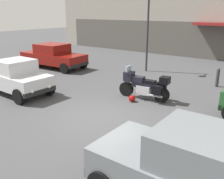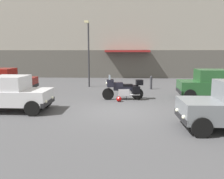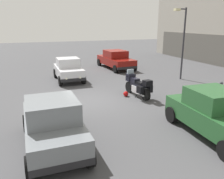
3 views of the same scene
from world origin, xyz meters
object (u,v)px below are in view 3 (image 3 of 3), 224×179
at_px(car_hatchback_near, 214,113).
at_px(helmet, 126,94).
at_px(streetlamp_curbside, 182,37).
at_px(car_compact_side, 68,70).
at_px(motorcycle, 138,85).
at_px(car_sedan_far, 116,59).
at_px(car_wagon_end, 53,124).
at_px(bollard_curbside, 220,90).

bearing_deg(car_hatchback_near, helmet, -166.11).
height_order(car_hatchback_near, streetlamp_curbside, streetlamp_curbside).
xyz_separation_m(car_hatchback_near, car_compact_side, (-9.90, -3.32, -0.04)).
distance_m(motorcycle, car_hatchback_near, 4.99).
height_order(car_hatchback_near, car_sedan_far, car_hatchback_near).
relative_size(motorcycle, car_sedan_far, 0.49).
height_order(car_compact_side, streetlamp_curbside, streetlamp_curbside).
bearing_deg(car_wagon_end, helmet, -47.03).
relative_size(motorcycle, car_hatchback_near, 0.58).
bearing_deg(car_hatchback_near, motorcycle, -172.08).
xyz_separation_m(car_hatchback_near, car_sedan_far, (-12.98, 1.35, -0.03)).
height_order(helmet, car_wagon_end, car_wagon_end).
xyz_separation_m(car_hatchback_near, car_wagon_end, (-1.10, -5.39, 0.00)).
bearing_deg(car_sedan_far, streetlamp_curbside, -156.88).
bearing_deg(streetlamp_curbside, bollard_curbside, -9.45).
bearing_deg(helmet, car_hatchback_near, 11.67).
xyz_separation_m(car_wagon_end, streetlamp_curbside, (-6.49, 9.46, 2.12)).
bearing_deg(car_hatchback_near, car_compact_side, -159.25).
bearing_deg(car_sedan_far, helmet, 159.04).
xyz_separation_m(helmet, car_wagon_end, (4.10, -4.32, 0.67)).
distance_m(motorcycle, helmet, 0.79).
height_order(helmet, car_compact_side, car_compact_side).
height_order(car_compact_side, car_wagon_end, car_wagon_end).
relative_size(motorcycle, car_wagon_end, 0.58).
relative_size(car_sedan_far, car_compact_side, 1.34).
bearing_deg(motorcycle, streetlamp_curbside, -67.04).
distance_m(car_wagon_end, bollard_curbside, 8.93).
bearing_deg(car_hatchback_near, streetlamp_curbside, 153.99).
bearing_deg(bollard_curbside, car_hatchback_near, -47.42).
bearing_deg(bollard_curbside, motorcycle, -116.69).
distance_m(helmet, bollard_curbside, 4.90).
bearing_deg(car_compact_side, bollard_curbside, 44.25).
height_order(motorcycle, bollard_curbside, motorcycle).
bearing_deg(bollard_curbside, car_compact_side, -135.92).
bearing_deg(car_wagon_end, car_hatchback_near, -102.09).
distance_m(streetlamp_curbside, bollard_curbside, 5.20).
bearing_deg(streetlamp_curbside, car_sedan_far, -153.26).
height_order(car_wagon_end, bollard_curbside, car_wagon_end).
bearing_deg(car_wagon_end, streetlamp_curbside, -56.16).
xyz_separation_m(motorcycle, bollard_curbside, (1.92, 3.81, -0.12)).
bearing_deg(car_compact_side, streetlamp_curbside, 72.79).
relative_size(car_compact_side, car_wagon_end, 0.89).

